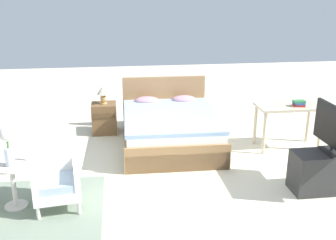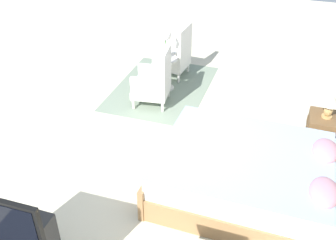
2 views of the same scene
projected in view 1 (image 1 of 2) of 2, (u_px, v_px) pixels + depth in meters
ground_plane at (165, 170)px, 5.77m from camera, size 16.00×16.00×0.00m
floor_rug at (15, 209)px, 4.74m from camera, size 2.10×1.50×0.01m
bed at (170, 128)px, 6.63m from camera, size 1.59×2.11×0.96m
armchair_by_window_right at (57, 176)px, 4.74m from camera, size 0.60×0.60×0.92m
side_table at (13, 181)px, 4.69m from camera, size 0.40×0.40×0.56m
flower_vase at (7, 142)px, 4.53m from camera, size 0.17×0.17×0.48m
nightstand at (104, 118)px, 7.16m from camera, size 0.44×0.41×0.55m
table_lamp at (103, 92)px, 7.00m from camera, size 0.22×0.22×0.33m
tv_stand at (328, 171)px, 5.12m from camera, size 0.96×0.40×0.54m
tv_flatscreen at (335, 129)px, 4.94m from camera, size 0.20×0.91×0.61m
vanity_desk at (289, 112)px, 6.39m from camera, size 1.04×0.52×0.73m
book_stack at (299, 103)px, 6.29m from camera, size 0.20×0.17×0.09m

